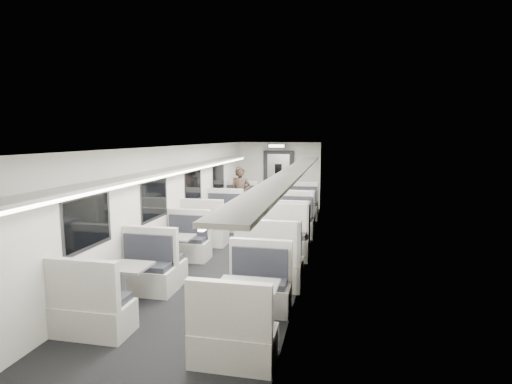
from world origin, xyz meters
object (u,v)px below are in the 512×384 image
at_px(booth_left_a, 234,209).
at_px(booth_right_a, 299,211).
at_px(booth_left_d, 123,287).
at_px(exit_sign, 277,146).
at_px(booth_right_d, 248,308).
at_px(booth_right_b, 289,229).
at_px(booth_left_b, 215,222).
at_px(passenger, 240,195).
at_px(booth_left_c, 173,253).
at_px(vestibule_door, 278,180).
at_px(booth_right_c, 277,250).

xyz_separation_m(booth_left_a, booth_right_a, (2.00, 0.01, 0.00)).
distance_m(booth_left_a, booth_left_d, 6.51).
xyz_separation_m(booth_left_d, exit_sign, (1.00, 8.60, 1.92)).
height_order(booth_left_a, exit_sign, exit_sign).
bearing_deg(booth_left_a, booth_right_d, -73.66).
height_order(booth_left_d, booth_right_b, booth_right_b).
xyz_separation_m(booth_left_b, passenger, (0.30, 1.60, 0.49)).
height_order(booth_left_c, booth_right_b, booth_right_b).
relative_size(booth_left_b, exit_sign, 3.45).
relative_size(booth_left_a, booth_left_d, 1.06).
bearing_deg(booth_left_d, booth_left_c, 90.00).
height_order(booth_left_a, booth_right_b, booth_right_b).
bearing_deg(booth_left_b, exit_sign, 76.07).
bearing_deg(booth_right_b, vestibule_door, 101.53).
bearing_deg(exit_sign, booth_right_d, -83.60).
bearing_deg(booth_left_c, booth_left_a, 90.00).
xyz_separation_m(booth_left_b, exit_sign, (1.00, 4.03, 1.90)).
bearing_deg(booth_right_a, booth_left_a, -179.71).
bearing_deg(vestibule_door, booth_left_a, -111.14).
relative_size(booth_left_a, booth_right_c, 0.94).
xyz_separation_m(booth_left_a, exit_sign, (1.00, 2.10, 1.90)).
bearing_deg(booth_right_c, booth_left_d, -131.66).
xyz_separation_m(booth_left_c, passenger, (0.30, 4.31, 0.52)).
height_order(booth_right_c, passenger, passenger).
distance_m(booth_right_d, passenger, 6.73).
relative_size(booth_left_d, exit_sign, 3.25).
xyz_separation_m(booth_right_a, passenger, (-1.70, -0.34, 0.48)).
relative_size(booth_right_c, exit_sign, 3.70).
xyz_separation_m(booth_left_b, booth_right_b, (2.00, -0.38, 0.01)).
relative_size(booth_left_d, booth_right_a, 0.93).
relative_size(booth_right_d, vestibule_door, 0.94).
bearing_deg(passenger, booth_left_d, -100.01).
height_order(booth_left_d, booth_right_a, booth_right_a).
distance_m(booth_right_a, passenger, 1.80).
bearing_deg(booth_right_d, booth_left_b, 112.26).
bearing_deg(booth_left_c, booth_right_d, -47.45).
xyz_separation_m(booth_right_b, vestibule_door, (-1.00, 4.90, 0.64)).
relative_size(booth_left_b, booth_right_d, 1.09).
bearing_deg(booth_left_a, booth_right_a, 0.29).
distance_m(booth_left_b, booth_right_c, 3.07).
distance_m(booth_left_a, vestibule_door, 2.85).
distance_m(booth_right_c, vestibule_door, 6.94).
bearing_deg(booth_left_a, booth_left_d, -90.00).
height_order(booth_left_c, booth_right_a, booth_right_a).
bearing_deg(booth_right_a, booth_right_b, -90.00).
distance_m(booth_left_d, booth_right_a, 6.82).
height_order(booth_left_b, booth_right_b, booth_right_b).
relative_size(booth_left_b, booth_right_a, 0.99).
height_order(booth_right_c, booth_right_d, booth_right_c).
bearing_deg(booth_right_c, booth_left_c, -169.13).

